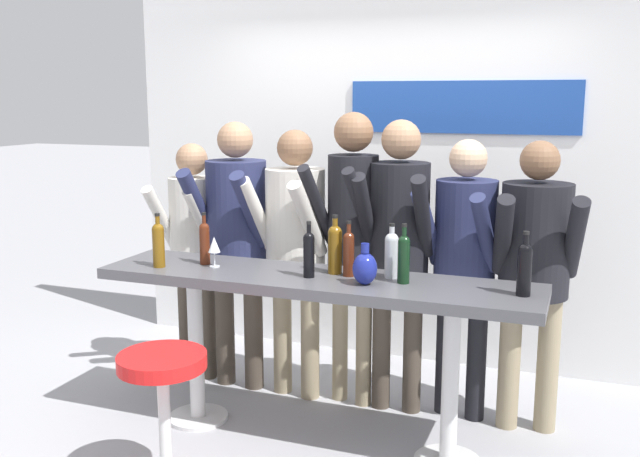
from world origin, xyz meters
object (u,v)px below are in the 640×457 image
(person_left, at_px, (236,227))
(wine_bottle_1, at_px, (404,257))
(person_far_right, at_px, (535,256))
(wine_bottle_7, at_px, (525,266))
(wine_bottle_3, at_px, (309,252))
(bar_stool, at_px, (164,400))
(wine_bottle_0, at_px, (392,253))
(person_far_left, at_px, (193,234))
(wine_bottle_4, at_px, (158,243))
(wine_bottle_5, at_px, (349,252))
(tasting_table, at_px, (315,303))
(wine_bottle_2, at_px, (335,247))
(person_center, at_px, (352,223))
(person_center_right, at_px, (399,234))
(wine_glass_0, at_px, (214,246))
(person_right, at_px, (464,249))
(person_center_left, at_px, (295,235))
(wine_bottle_6, at_px, (205,241))
(decorative_vase, at_px, (365,268))

(person_left, relative_size, wine_bottle_1, 5.60)
(person_far_right, distance_m, wine_bottle_7, 0.58)
(wine_bottle_3, distance_m, wine_bottle_7, 1.13)
(bar_stool, height_order, wine_bottle_0, wine_bottle_0)
(bar_stool, relative_size, person_far_left, 0.44)
(wine_bottle_4, relative_size, wine_bottle_5, 1.02)
(wine_bottle_4, bearing_deg, tasting_table, 7.50)
(wine_bottle_2, distance_m, wine_bottle_5, 0.10)
(person_far_right, relative_size, wine_bottle_4, 5.41)
(wine_bottle_0, height_order, wine_bottle_2, wine_bottle_2)
(wine_bottle_7, bearing_deg, person_center, 152.42)
(person_center_right, xyz_separation_m, wine_bottle_0, (0.07, -0.44, -0.02))
(bar_stool, xyz_separation_m, person_center_right, (0.83, 1.31, 0.65))
(wine_bottle_7, xyz_separation_m, wine_glass_0, (-1.72, -0.01, -0.02))
(person_center_right, xyz_separation_m, person_right, (0.38, 0.05, -0.08))
(person_left, xyz_separation_m, wine_bottle_3, (0.74, -0.59, 0.01))
(tasting_table, xyz_separation_m, person_left, (-0.76, 0.56, 0.28))
(person_right, relative_size, wine_bottle_4, 5.40)
(person_center, bearing_deg, person_right, 14.23)
(tasting_table, bearing_deg, person_far_left, 151.68)
(person_far_left, bearing_deg, person_left, -5.88)
(tasting_table, bearing_deg, wine_bottle_2, 48.90)
(wine_glass_0, bearing_deg, person_far_left, 129.35)
(person_center, bearing_deg, person_far_left, -171.63)
(person_center_left, distance_m, wine_bottle_6, 0.62)
(wine_glass_0, bearing_deg, wine_bottle_0, 6.92)
(person_center, height_order, wine_bottle_1, person_center)
(person_center_left, height_order, wine_bottle_0, person_center_left)
(person_far_left, distance_m, person_left, 0.36)
(wine_bottle_3, relative_size, decorative_vase, 1.40)
(person_center, relative_size, wine_bottle_3, 5.97)
(wine_bottle_1, xyz_separation_m, wine_bottle_2, (-0.41, 0.07, 0.01))
(wine_bottle_7, bearing_deg, wine_bottle_0, 170.91)
(wine_bottle_1, xyz_separation_m, wine_bottle_4, (-1.41, -0.15, -0.00))
(bar_stool, distance_m, person_center_right, 1.68)
(wine_bottle_1, height_order, decorative_vase, wine_bottle_1)
(wine_bottle_1, bearing_deg, tasting_table, -177.11)
(tasting_table, bearing_deg, wine_bottle_3, -120.62)
(person_right, xyz_separation_m, person_far_right, (0.40, -0.04, -0.00))
(wine_bottle_4, bearing_deg, decorative_vase, 2.11)
(wine_bottle_6, relative_size, wine_bottle_7, 0.95)
(wine_bottle_6, bearing_deg, wine_bottle_4, -143.36)
(person_left, xyz_separation_m, wine_bottle_2, (0.85, -0.46, 0.02))
(person_far_left, xyz_separation_m, wine_bottle_3, (1.09, -0.63, 0.09))
(person_left, distance_m, wine_bottle_4, 0.69)
(person_far_left, relative_size, person_center_left, 0.94)
(wine_bottle_3, bearing_deg, wine_bottle_0, 19.63)
(person_far_left, bearing_deg, wine_bottle_2, -21.48)
(bar_stool, xyz_separation_m, wine_bottle_6, (-0.20, 0.79, 0.63))
(person_far_left, xyz_separation_m, wine_bottle_7, (2.22, -0.60, 0.10))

